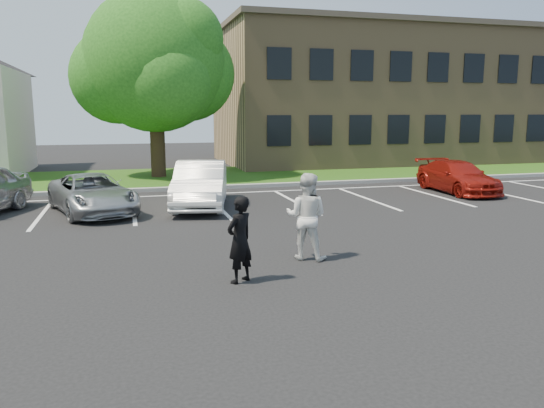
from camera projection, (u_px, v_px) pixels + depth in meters
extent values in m
plane|color=black|center=(285.00, 274.00, 10.59)|extent=(90.00, 90.00, 0.00)
cube|color=gray|center=(201.00, 188.00, 21.97)|extent=(40.00, 0.30, 0.15)
cube|color=#184E0E|center=(190.00, 177.00, 25.77)|extent=(44.00, 8.00, 0.08)
cube|color=white|center=(42.00, 214.00, 16.72)|extent=(0.12, 5.20, 0.01)
cube|color=white|center=(134.00, 210.00, 17.45)|extent=(0.12, 5.20, 0.01)
cube|color=white|center=(218.00, 206.00, 18.19)|extent=(0.12, 5.20, 0.01)
cube|color=white|center=(295.00, 202.00, 18.92)|extent=(0.12, 5.20, 0.01)
cube|color=white|center=(367.00, 199.00, 19.66)|extent=(0.12, 5.20, 0.01)
cube|color=white|center=(434.00, 195.00, 20.39)|extent=(0.12, 5.20, 0.01)
cube|color=white|center=(496.00, 192.00, 21.13)|extent=(0.12, 5.20, 0.01)
cube|color=white|center=(241.00, 193.00, 21.12)|extent=(34.00, 0.12, 0.01)
cube|color=#90754F|center=(393.00, 99.00, 34.46)|extent=(22.00, 10.00, 8.00)
cube|color=#4C4135|center=(396.00, 32.00, 33.74)|extent=(22.40, 10.40, 0.30)
cube|color=black|center=(279.00, 131.00, 27.58)|extent=(1.30, 0.06, 1.60)
cube|color=black|center=(279.00, 63.00, 26.99)|extent=(1.30, 0.06, 1.60)
cube|color=black|center=(321.00, 130.00, 28.18)|extent=(1.30, 0.06, 1.60)
cube|color=black|center=(322.00, 64.00, 27.59)|extent=(1.30, 0.06, 1.60)
cube|color=black|center=(360.00, 130.00, 28.79)|extent=(1.30, 0.06, 1.60)
cube|color=black|center=(362.00, 65.00, 28.20)|extent=(1.30, 0.06, 1.60)
cube|color=black|center=(398.00, 129.00, 29.39)|extent=(1.30, 0.06, 1.60)
cube|color=black|center=(401.00, 66.00, 28.80)|extent=(1.30, 0.06, 1.60)
cube|color=black|center=(435.00, 129.00, 30.00)|extent=(1.30, 0.06, 1.60)
cube|color=black|center=(438.00, 67.00, 29.41)|extent=(1.30, 0.06, 1.60)
cube|color=black|center=(470.00, 129.00, 30.60)|extent=(1.30, 0.06, 1.60)
cube|color=black|center=(474.00, 68.00, 30.01)|extent=(1.30, 0.06, 1.60)
cube|color=black|center=(504.00, 128.00, 31.20)|extent=(1.30, 0.06, 1.60)
cube|color=black|center=(508.00, 69.00, 30.61)|extent=(1.30, 0.06, 1.60)
cube|color=black|center=(536.00, 128.00, 31.81)|extent=(1.30, 0.06, 1.60)
cube|color=black|center=(541.00, 70.00, 31.22)|extent=(1.30, 0.06, 1.60)
cylinder|color=black|center=(158.00, 145.00, 25.44)|extent=(0.70, 0.70, 3.20)
sphere|color=#1C5114|center=(155.00, 61.00, 24.77)|extent=(6.60, 6.60, 6.60)
sphere|color=#1C5114|center=(188.00, 74.00, 25.94)|extent=(4.60, 4.60, 4.60)
sphere|color=#1C5114|center=(118.00, 77.00, 24.82)|extent=(4.40, 4.40, 4.40)
sphere|color=#1C5114|center=(166.00, 79.00, 23.60)|extent=(4.00, 4.00, 4.00)
sphere|color=#1C5114|center=(140.00, 58.00, 26.07)|extent=(4.20, 4.20, 4.20)
sphere|color=#1C5114|center=(182.00, 40.00, 24.07)|extent=(3.80, 3.80, 3.80)
imported|color=black|center=(240.00, 240.00, 9.95)|extent=(0.72, 0.68, 1.66)
imported|color=silver|center=(306.00, 216.00, 11.52)|extent=(1.17, 1.10, 1.90)
imported|color=#9FA2A6|center=(93.00, 194.00, 16.82)|extent=(3.27, 4.86, 1.24)
imported|color=white|center=(200.00, 184.00, 17.87)|extent=(2.56, 4.90, 1.54)
imported|color=maroon|center=(457.00, 177.00, 21.11)|extent=(1.86, 4.33, 1.24)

